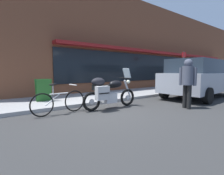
{
  "coord_description": "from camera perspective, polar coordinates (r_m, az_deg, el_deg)",
  "views": [
    {
      "loc": [
        -2.93,
        -4.38,
        1.28
      ],
      "look_at": [
        0.7,
        0.47,
        0.7
      ],
      "focal_mm": 27.02,
      "sensor_mm": 36.0,
      "label": 1
    }
  ],
  "objects": [
    {
      "name": "ground_plane",
      "position": [
        5.42,
        -3.02,
        -8.2
      ],
      "size": [
        80.0,
        80.0,
        0.0
      ],
      "primitive_type": "plane",
      "color": "#313131"
    },
    {
      "name": "storefront_building",
      "position": [
        14.13,
        16.63,
        12.07
      ],
      "size": [
        24.63,
        0.9,
        6.03
      ],
      "color": "brown",
      "rests_on": "ground_plane"
    },
    {
      "name": "sidewalk_curb",
      "position": [
        13.81,
        23.16,
        -0.03
      ],
      "size": [
        30.0,
        2.79,
        0.12
      ],
      "color": "#959595",
      "rests_on": "ground_plane"
    },
    {
      "name": "touring_motorcycle",
      "position": [
        5.71,
        -1.27,
        -1.34
      ],
      "size": [
        2.15,
        0.65,
        1.39
      ],
      "color": "black",
      "rests_on": "ground_plane"
    },
    {
      "name": "parked_bicycle",
      "position": [
        5.31,
        -17.43,
        -4.62
      ],
      "size": [
        1.7,
        0.48,
        0.93
      ],
      "color": "black",
      "rests_on": "ground_plane"
    },
    {
      "name": "parked_minivan",
      "position": [
        9.23,
        27.25,
        2.9
      ],
      "size": [
        4.74,
        2.41,
        1.82
      ],
      "color": "#9EA3AD",
      "rests_on": "ground_plane"
    },
    {
      "name": "pedestrian_walking",
      "position": [
        6.3,
        24.25,
        3.01
      ],
      "size": [
        0.48,
        0.54,
        1.7
      ],
      "color": "black",
      "rests_on": "ground_plane"
    },
    {
      "name": "sandwich_board_sign",
      "position": [
        7.11,
        -22.18,
        -0.8
      ],
      "size": [
        0.55,
        0.4,
        0.86
      ],
      "color": "#1E511E",
      "rests_on": "sidewalk_curb"
    },
    {
      "name": "parking_sign_pole",
      "position": [
        11.95,
        22.99,
        6.39
      ],
      "size": [
        0.44,
        0.07,
        2.43
      ],
      "color": "#59595B",
      "rests_on": "sidewalk_curb"
    }
  ]
}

